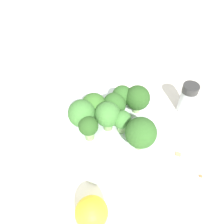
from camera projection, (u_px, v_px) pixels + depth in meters
name	position (u px, v px, depth m)	size (l,w,h in m)	color
ground_plane	(112.00, 139.00, 0.45)	(3.00, 3.00, 0.00)	silver
bowl	(112.00, 132.00, 0.43)	(0.20, 0.20, 0.05)	silver
broccoli_floret_0	(108.00, 115.00, 0.37)	(0.04, 0.04, 0.06)	#7A9E5B
broccoli_floret_1	(89.00, 127.00, 0.36)	(0.03, 0.03, 0.05)	#7A9E5B
broccoli_floret_2	(141.00, 133.00, 0.35)	(0.05, 0.05, 0.06)	#7A9E5B
broccoli_floret_3	(137.00, 98.00, 0.40)	(0.05, 0.05, 0.06)	#8EB770
broccoli_floret_4	(122.00, 96.00, 0.41)	(0.04, 0.04, 0.05)	#84AD66
broccoli_floret_5	(94.00, 106.00, 0.40)	(0.05, 0.05, 0.05)	#84AD66
broccoli_floret_6	(82.00, 114.00, 0.38)	(0.05, 0.05, 0.06)	#7A9E5B
broccoli_floret_7	(122.00, 120.00, 0.38)	(0.03, 0.03, 0.05)	#8EB770
broccoli_floret_8	(115.00, 105.00, 0.40)	(0.04, 0.04, 0.05)	#84AD66
pepper_shaker	(187.00, 98.00, 0.47)	(0.03, 0.03, 0.07)	#B2B7BC
lemon_wedge	(89.00, 212.00, 0.33)	(0.05, 0.05, 0.05)	yellow
almond_crumb_0	(201.00, 176.00, 0.39)	(0.01, 0.00, 0.01)	olive
almond_crumb_1	(178.00, 154.00, 0.42)	(0.01, 0.01, 0.01)	tan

